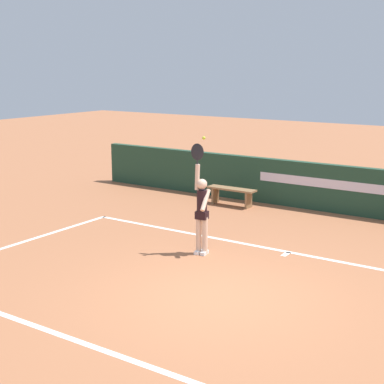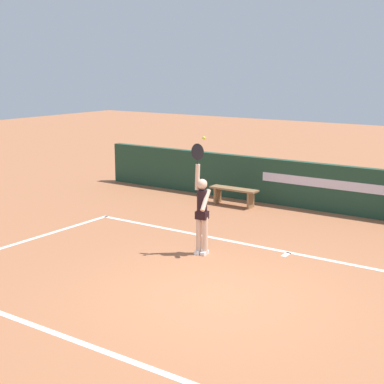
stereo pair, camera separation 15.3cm
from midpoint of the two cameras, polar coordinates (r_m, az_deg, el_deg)
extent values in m
plane|color=#A2613F|center=(9.95, 2.31, -10.16)|extent=(60.00, 60.00, 0.00)
cube|color=white|center=(12.28, 9.18, -5.87)|extent=(10.37, 0.11, 0.00)
cube|color=white|center=(8.09, -7.50, -15.81)|extent=(10.37, 0.11, 0.00)
cube|color=white|center=(13.31, -16.84, -4.80)|extent=(0.11, 5.45, 0.00)
cube|color=white|center=(12.15, 8.88, -6.06)|extent=(0.11, 0.30, 0.00)
cube|color=#20412E|center=(15.53, 15.10, 0.13)|extent=(16.23, 0.22, 1.27)
cube|color=silver|center=(15.40, 14.99, 0.55)|extent=(5.13, 0.01, 0.24)
cylinder|color=beige|center=(11.89, 0.91, -4.34)|extent=(0.11, 0.11, 0.79)
cylinder|color=beige|center=(11.94, 0.30, -4.26)|extent=(0.11, 0.11, 0.79)
cube|color=white|center=(11.98, 0.86, -6.01)|extent=(0.13, 0.25, 0.07)
cube|color=white|center=(12.03, 0.26, -5.92)|extent=(0.13, 0.25, 0.07)
cylinder|color=black|center=(11.74, 0.61, -1.15)|extent=(0.21, 0.21, 0.56)
cube|color=black|center=(11.80, 0.61, -2.28)|extent=(0.26, 0.23, 0.16)
sphere|color=beige|center=(11.65, 0.62, 0.78)|extent=(0.21, 0.21, 0.21)
cylinder|color=beige|center=(11.67, 0.15, 1.48)|extent=(0.12, 0.11, 0.53)
cylinder|color=beige|center=(11.62, 0.96, -0.81)|extent=(0.15, 0.38, 0.42)
ellipsoid|color=black|center=(11.58, 0.15, 3.97)|extent=(0.29, 0.07, 0.35)
cylinder|color=black|center=(11.61, 0.15, 3.04)|extent=(0.03, 0.03, 0.18)
sphere|color=#C7DA2C|center=(11.47, 0.79, 5.34)|extent=(0.07, 0.07, 0.07)
cube|color=olive|center=(16.01, 3.66, 0.31)|extent=(1.40, 0.37, 0.05)
cube|color=olive|center=(16.33, 2.03, -0.29)|extent=(0.06, 0.32, 0.47)
cube|color=olive|center=(15.81, 5.31, -0.75)|extent=(0.06, 0.32, 0.47)
camera|label=1|loc=(0.08, -90.38, -0.08)|focal=54.13mm
camera|label=2|loc=(0.08, 89.62, 0.08)|focal=54.13mm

